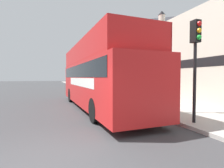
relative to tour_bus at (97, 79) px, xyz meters
name	(u,v)px	position (x,y,z in m)	size (l,w,h in m)	color
ground_plane	(48,91)	(-2.97, 14.47, -1.79)	(144.00, 144.00, 0.00)	#3D3D3F
sidewalk	(103,91)	(3.88, 11.47, -1.72)	(3.74, 108.00, 0.14)	#ADAAA3
brick_terrace_rear	(134,56)	(8.75, 12.28, 3.26)	(6.00, 18.08, 10.10)	#9E664C
tour_bus	(97,79)	(0.00, 0.00, 0.00)	(2.89, 11.26, 3.92)	red
parked_car_ahead_of_bus	(86,89)	(0.86, 7.66, -1.11)	(1.87, 4.51, 1.44)	#9E9EA3
traffic_signal	(196,48)	(2.53, -5.25, 1.25)	(0.28, 0.42, 3.96)	black
lamp_post_nearest	(161,43)	(2.48, -3.12, 1.81)	(0.35, 0.35, 5.07)	black
lamp_post_second	(110,61)	(2.65, 5.31, 1.71)	(0.35, 0.35, 4.90)	black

